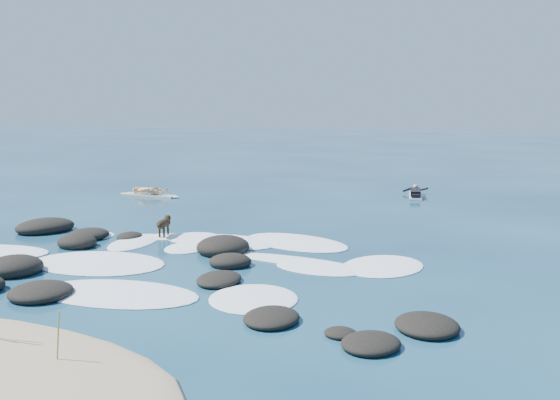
% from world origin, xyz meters
% --- Properties ---
extents(ground, '(160.00, 160.00, 0.00)m').
position_xyz_m(ground, '(0.00, 0.00, 0.00)').
color(ground, '#0A2642').
rests_on(ground, ground).
extents(reef_rocks, '(14.22, 7.84, 0.59)m').
position_xyz_m(reef_rocks, '(-1.59, -1.96, 0.11)').
color(reef_rocks, black).
rests_on(reef_rocks, ground).
extents(breaking_foam, '(14.26, 8.52, 0.12)m').
position_xyz_m(breaking_foam, '(0.02, -0.76, 0.01)').
color(breaking_foam, white).
rests_on(breaking_foam, ground).
extents(standing_surfer_rig, '(3.00, 0.60, 1.71)m').
position_xyz_m(standing_surfer_rig, '(-6.44, 8.38, 0.67)').
color(standing_surfer_rig, beige).
rests_on(standing_surfer_rig, ground).
extents(paddling_surfer_rig, '(1.13, 2.54, 0.44)m').
position_xyz_m(paddling_surfer_rig, '(4.36, 12.33, 0.15)').
color(paddling_surfer_rig, silver).
rests_on(paddling_surfer_rig, ground).
extents(dog, '(0.40, 1.02, 0.65)m').
position_xyz_m(dog, '(-1.42, 1.33, 0.43)').
color(dog, black).
rests_on(dog, ground).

